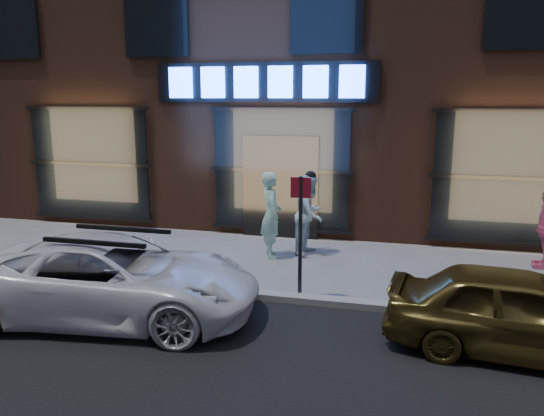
{
  "coord_description": "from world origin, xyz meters",
  "views": [
    {
      "loc": [
        2.77,
        -7.99,
        3.3
      ],
      "look_at": [
        0.38,
        1.6,
        1.2
      ],
      "focal_mm": 35.0,
      "sensor_mm": 36.0,
      "label": 1
    }
  ],
  "objects_px": {
    "white_suv": "(112,278)",
    "gold_sedan": "(521,313)",
    "man_bowtie": "(271,215)",
    "sign_post": "(300,226)",
    "man_cap": "(310,214)"
  },
  "relations": [
    {
      "from": "sign_post",
      "to": "man_cap",
      "type": "bearing_deg",
      "value": 94.83
    },
    {
      "from": "gold_sedan",
      "to": "sign_post",
      "type": "relative_size",
      "value": 1.65
    },
    {
      "from": "white_suv",
      "to": "gold_sedan",
      "type": "distance_m",
      "value": 5.73
    },
    {
      "from": "white_suv",
      "to": "sign_post",
      "type": "bearing_deg",
      "value": -68.55
    },
    {
      "from": "man_cap",
      "to": "sign_post",
      "type": "xyz_separation_m",
      "value": [
        0.31,
        -2.65,
        0.4
      ]
    },
    {
      "from": "man_bowtie",
      "to": "gold_sedan",
      "type": "distance_m",
      "value": 5.39
    },
    {
      "from": "man_cap",
      "to": "sign_post",
      "type": "relative_size",
      "value": 0.82
    },
    {
      "from": "man_bowtie",
      "to": "man_cap",
      "type": "height_order",
      "value": "man_bowtie"
    },
    {
      "from": "man_cap",
      "to": "sign_post",
      "type": "distance_m",
      "value": 2.69
    },
    {
      "from": "gold_sedan",
      "to": "sign_post",
      "type": "bearing_deg",
      "value": 75.44
    },
    {
      "from": "man_bowtie",
      "to": "sign_post",
      "type": "height_order",
      "value": "sign_post"
    },
    {
      "from": "man_bowtie",
      "to": "white_suv",
      "type": "bearing_deg",
      "value": 131.24
    },
    {
      "from": "man_bowtie",
      "to": "gold_sedan",
      "type": "bearing_deg",
      "value": -154.59
    },
    {
      "from": "man_bowtie",
      "to": "man_cap",
      "type": "relative_size",
      "value": 1.05
    },
    {
      "from": "gold_sedan",
      "to": "man_bowtie",
      "type": "bearing_deg",
      "value": 57.01
    }
  ]
}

